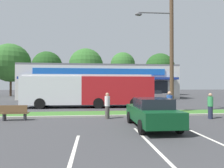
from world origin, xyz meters
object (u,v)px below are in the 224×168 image
Objects in this scene: pedestrian_near_bench at (170,106)px; pedestrian_mid at (210,106)px; car_0 at (51,96)px; car_2 at (154,96)px; city_bus at (89,90)px; pedestrian_by_pole at (107,106)px; car_1 at (152,112)px; bus_stop_bench at (14,112)px; utility_pole at (170,39)px.

pedestrian_near_bench is 1.08× the size of pedestrian_mid.
car_2 reaches higher than car_0.
city_bus is 8.13m from car_0.
car_0 is 2.45× the size of pedestrian_by_pole.
car_1 is at bearing -29.13° from pedestrian_near_bench.
pedestrian_near_bench is (9.49, -0.89, 0.40)m from bus_stop_bench.
pedestrian_near_bench is at bearing -109.97° from pedestrian_by_pole.
pedestrian_near_bench is 3.90m from pedestrian_by_pole.
utility_pole is 6.04× the size of pedestrian_near_bench.
pedestrian_mid is at bearing 109.25° from pedestrian_near_bench.
pedestrian_mid is (-0.85, -14.00, 0.03)m from car_2.
utility_pole reaches higher than pedestrian_near_bench.
car_2 is at bearing -34.48° from pedestrian_by_pole.
bus_stop_bench is 8.25m from car_1.
pedestrian_near_bench reaches higher than pedestrian_mid.
car_1 is at bearing -121.70° from utility_pole.
pedestrian_mid is at bearing -63.97° from car_1.
car_2 is at bearing 77.77° from utility_pole.
car_0 is at bearing -50.60° from city_bus.
bus_stop_bench is 0.37× the size of car_1.
pedestrian_mid is (1.63, -2.58, -4.93)m from utility_pole.
utility_pole is 12.69m from car_2.
car_2 is at bearing -0.41° from car_0.
utility_pole is at bearing 141.90° from city_bus.
pedestrian_near_bench is (-3.72, -14.32, 0.10)m from car_2.
city_bus reaches higher than car_0.
car_1 is (8.36, -16.36, -0.00)m from car_0.
car_0 is 19.16m from pedestrian_mid.
utility_pole is 6.53× the size of pedestrian_mid.
car_0 is 0.98× the size of car_2.
utility_pole reaches higher than car_1.
pedestrian_by_pole reaches higher than car_1.
city_bus is 9.60m from pedestrian_near_bench.
car_2 is (2.47, 11.42, -4.96)m from utility_pole.
car_1 is at bearing -150.49° from pedestrian_by_pole.
pedestrian_near_bench reaches higher than car_0.
city_bus reaches higher than car_2.
bus_stop_bench is at bearing -134.51° from car_2.
bus_stop_bench is 0.89× the size of pedestrian_near_bench.
pedestrian_by_pole reaches higher than car_2.
city_bus is at bearing -134.86° from pedestrian_near_bench.
car_0 is 2.30× the size of pedestrian_near_bench.
pedestrian_by_pole is 6.68m from pedestrian_mid.
city_bus reaches higher than bus_stop_bench.
city_bus is 8.02× the size of bus_stop_bench.
city_bus is 7.27m from pedestrian_by_pole.
car_1 is at bearing -60.24° from pedestrian_mid.
utility_pole reaches higher than pedestrian_by_pole.
city_bus is at bearing -121.36° from bus_stop_bench.
car_2 is at bearing 178.34° from pedestrian_near_bench.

